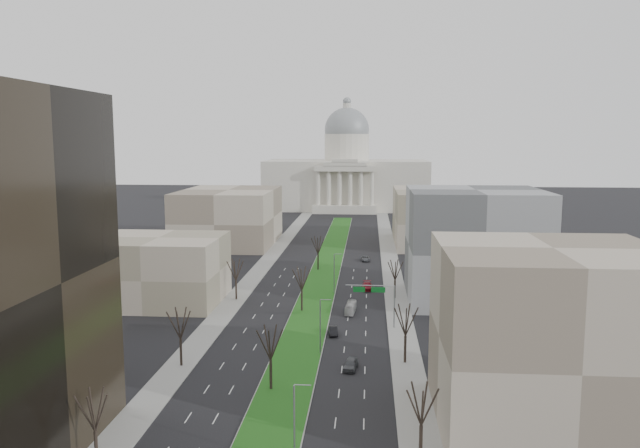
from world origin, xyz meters
The scene contains 28 objects.
ground centered at (0.00, 120.00, 0.00)m, with size 600.00×600.00×0.00m, color black.
median centered at (0.00, 118.99, 0.10)m, with size 8.00×222.03×0.20m.
sidewalk_left centered at (-17.50, 95.00, 0.07)m, with size 5.00×330.00×0.15m, color gray.
sidewalk_right centered at (17.50, 95.00, 0.07)m, with size 5.00×330.00×0.15m, color gray.
capitol centered at (0.00, 269.59, 16.31)m, with size 80.00×46.00×55.00m.
building_beige_left centered at (-33.00, 85.00, 7.00)m, with size 26.00×22.00×14.00m, color gray.
building_tan_right centered at (33.00, 32.00, 11.00)m, with size 26.00×24.00×22.00m, color gray.
building_grey_right centered at (34.00, 92.00, 12.00)m, with size 28.00×26.00×24.00m, color #595C5E.
building_far_left centered at (-35.00, 160.00, 9.00)m, with size 30.00×40.00×18.00m, color gray.
building_far_right centered at (35.00, 165.00, 9.00)m, with size 30.00×40.00×18.00m, color gray.
tree_left_near centered at (-17.20, 18.00, 6.61)m, with size 5.10×5.10×9.18m.
tree_left_mid centered at (-17.20, 48.00, 7.00)m, with size 5.40×5.40×9.72m.
tree_left_far centered at (-17.20, 88.00, 6.84)m, with size 5.28×5.28×9.50m.
tree_right_near centered at (17.20, 22.00, 6.69)m, with size 5.16×5.16×9.29m.
tree_right_mid centered at (17.20, 52.00, 7.16)m, with size 5.52×5.52×9.94m.
tree_right_far centered at (17.20, 92.00, 6.53)m, with size 5.04×5.04×9.07m.
tree_median_a centered at (-2.00, 40.00, 7.00)m, with size 5.40×5.40×9.72m.
tree_median_b centered at (-2.00, 80.00, 7.00)m, with size 5.40×5.40×9.72m.
tree_median_c centered at (-2.00, 120.00, 7.00)m, with size 5.40×5.40×9.72m.
streetlamp_median_a centered at (3.76, 20.00, 4.81)m, with size 1.90×0.20×9.16m.
streetlamp_median_b centered at (3.76, 55.00, 4.81)m, with size 1.90×0.20×9.16m.
streetlamp_median_c centered at (3.76, 95.00, 4.81)m, with size 1.90×0.20×9.16m.
mast_arm_signs centered at (13.49, 70.03, 6.11)m, with size 9.12×0.24×8.09m.
car_grey_near centered at (8.83, 48.74, 0.80)m, with size 1.90×4.72×1.61m, color #45484C.
car_black centered at (5.20, 65.26, 0.72)m, with size 1.52×4.37×1.44m, color black.
car_red centered at (11.14, 99.47, 0.82)m, with size 2.29×5.63×1.64m, color maroon.
car_grey_far centered at (10.50, 133.60, 0.69)m, with size 2.29×4.96×1.38m, color #53555B.
box_van centered at (7.89, 79.88, 1.01)m, with size 1.69×7.22×2.01m, color #BBBBBB.
Camera 1 is at (11.35, -42.06, 34.70)m, focal length 35.00 mm.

